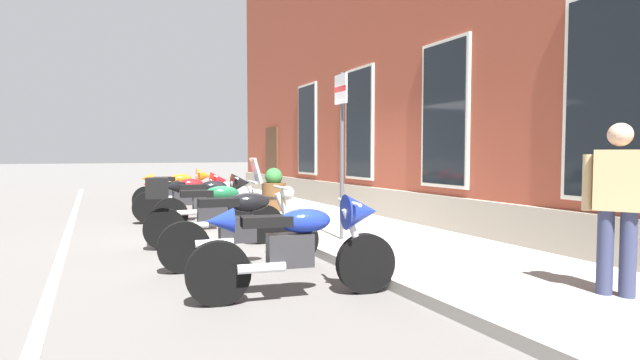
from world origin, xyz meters
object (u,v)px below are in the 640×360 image
object	(u,v)px
motorcycle_blue_sport	(303,242)
barrel_planter	(274,192)
motorcycle_black_sport	(212,200)
motorcycle_black_naked	(243,229)
motorcycle_green_touring	(208,210)
pedestrian_tan_coat	(618,200)
motorcycle_red_sport	(190,195)
motorcycle_orange_sport	(180,189)
parking_sign	(342,132)

from	to	relation	value
motorcycle_blue_sport	barrel_planter	xyz separation A→B (m)	(-6.19, 1.88, -0.01)
motorcycle_black_sport	motorcycle_black_naked	distance (m)	3.23
motorcycle_green_touring	pedestrian_tan_coat	distance (m)	5.36
motorcycle_red_sport	pedestrian_tan_coat	world-z (taller)	pedestrian_tan_coat
motorcycle_orange_sport	motorcycle_green_touring	distance (m)	4.66
motorcycle_red_sport	pedestrian_tan_coat	bearing A→B (deg)	18.10
parking_sign	pedestrian_tan_coat	bearing A→B (deg)	13.97
motorcycle_orange_sport	motorcycle_black_sport	world-z (taller)	motorcycle_orange_sport
motorcycle_black_naked	motorcycle_orange_sport	bearing A→B (deg)	178.02
motorcycle_green_touring	motorcycle_red_sport	bearing A→B (deg)	174.78
pedestrian_tan_coat	parking_sign	world-z (taller)	parking_sign
motorcycle_black_sport	parking_sign	distance (m)	3.11
motorcycle_black_naked	pedestrian_tan_coat	world-z (taller)	pedestrian_tan_coat
motorcycle_blue_sport	motorcycle_orange_sport	bearing A→B (deg)	179.77
parking_sign	barrel_planter	distance (m)	4.18
parking_sign	motorcycle_black_naked	bearing A→B (deg)	-67.88
parking_sign	barrel_planter	xyz separation A→B (m)	(-3.99, 0.33, -1.19)
motorcycle_orange_sport	motorcycle_green_touring	world-z (taller)	motorcycle_green_touring
pedestrian_tan_coat	motorcycle_red_sport	bearing A→B (deg)	-161.90
motorcycle_orange_sport	motorcycle_black_sport	distance (m)	3.01
pedestrian_tan_coat	motorcycle_black_naked	bearing A→B (deg)	-138.43
motorcycle_red_sport	barrel_planter	xyz separation A→B (m)	(-0.10, 1.89, -0.01)
motorcycle_green_touring	motorcycle_black_naked	world-z (taller)	motorcycle_green_touring
motorcycle_black_naked	parking_sign	size ratio (longest dim) A/B	0.80
motorcycle_green_touring	barrel_planter	size ratio (longest dim) A/B	2.17
motorcycle_green_touring	motorcycle_black_naked	bearing A→B (deg)	3.73
motorcycle_red_sport	parking_sign	bearing A→B (deg)	21.85
motorcycle_black_sport	motorcycle_green_touring	distance (m)	1.70
motorcycle_orange_sport	motorcycle_red_sport	size ratio (longest dim) A/B	0.94
motorcycle_orange_sport	motorcycle_green_touring	bearing A→B (deg)	-3.91
motorcycle_black_sport	parking_sign	xyz separation A→B (m)	(2.51, 1.41, 1.17)
motorcycle_black_sport	motorcycle_green_touring	world-z (taller)	motorcycle_green_touring
motorcycle_red_sport	motorcycle_blue_sport	size ratio (longest dim) A/B	1.03
motorcycle_black_naked	parking_sign	distance (m)	2.25
motorcycle_orange_sport	parking_sign	world-z (taller)	parking_sign
motorcycle_red_sport	motorcycle_black_naked	bearing A→B (deg)	-2.16
motorcycle_orange_sport	barrel_planter	size ratio (longest dim) A/B	2.09
motorcycle_black_sport	motorcycle_blue_sport	bearing A→B (deg)	-1.69
pedestrian_tan_coat	barrel_planter	size ratio (longest dim) A/B	1.62
parking_sign	motorcycle_orange_sport	bearing A→B (deg)	-164.59
motorcycle_red_sport	motorcycle_blue_sport	world-z (taller)	motorcycle_red_sport
pedestrian_tan_coat	motorcycle_orange_sport	bearing A→B (deg)	-165.17
motorcycle_black_naked	barrel_planter	bearing A→B (deg)	156.29
motorcycle_blue_sport	parking_sign	distance (m)	2.94
motorcycle_red_sport	barrel_planter	size ratio (longest dim) A/B	2.21
motorcycle_black_naked	pedestrian_tan_coat	size ratio (longest dim) A/B	1.27
pedestrian_tan_coat	motorcycle_blue_sport	bearing A→B (deg)	-121.29
motorcycle_black_sport	barrel_planter	bearing A→B (deg)	130.43
pedestrian_tan_coat	parking_sign	bearing A→B (deg)	-166.03
motorcycle_orange_sport	motorcycle_blue_sport	world-z (taller)	motorcycle_orange_sport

